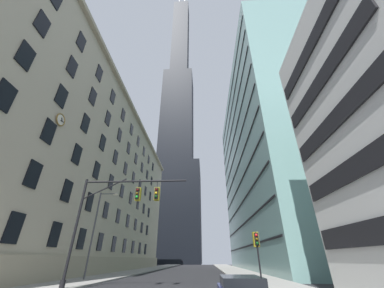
# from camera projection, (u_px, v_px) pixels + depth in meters

# --- Properties ---
(station_building) EXTENTS (14.12, 62.33, 29.83)m
(station_building) POSITION_uv_depth(u_px,v_px,m) (93.00, 182.00, 41.16)
(station_building) COLOR #B2A88E
(station_building) RESTS_ON ground
(dark_skyscraper) EXTENTS (25.33, 25.33, 211.17)m
(dark_skyscraper) POSITION_uv_depth(u_px,v_px,m) (177.00, 138.00, 121.84)
(dark_skyscraper) COLOR black
(dark_skyscraper) RESTS_ON ground
(glass_office_midrise) EXTENTS (17.62, 49.97, 43.48)m
(glass_office_midrise) POSITION_uv_depth(u_px,v_px,m) (273.00, 164.00, 50.87)
(glass_office_midrise) COLOR gray
(glass_office_midrise) RESTS_ON ground
(traffic_signal_mast) EXTENTS (8.63, 0.63, 7.77)m
(traffic_signal_mast) POSITION_uv_depth(u_px,v_px,m) (121.00, 205.00, 17.24)
(traffic_signal_mast) COLOR black
(traffic_signal_mast) RESTS_ON sidewalk_left
(traffic_light_near_right) EXTENTS (0.40, 0.63, 3.62)m
(traffic_light_near_right) POSITION_uv_depth(u_px,v_px,m) (256.00, 242.00, 16.36)
(traffic_light_near_right) COLOR black
(traffic_light_near_right) RESTS_ON sidewalk_right
(street_lamppost) EXTENTS (2.15, 0.32, 8.67)m
(street_lamppost) POSITION_uv_depth(u_px,v_px,m) (97.00, 225.00, 23.77)
(street_lamppost) COLOR #47474C
(street_lamppost) RESTS_ON sidewalk_left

